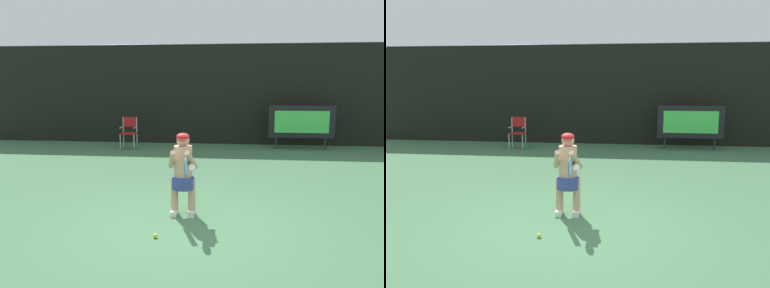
# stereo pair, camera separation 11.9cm
# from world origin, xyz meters

# --- Properties ---
(ground) EXTENTS (18.00, 22.00, 0.03)m
(ground) POSITION_xyz_m (0.00, -0.19, -0.01)
(ground) COLOR #43734B
(backdrop_screen) EXTENTS (18.00, 0.12, 3.66)m
(backdrop_screen) POSITION_xyz_m (0.00, 8.50, 1.81)
(backdrop_screen) COLOR black
(backdrop_screen) RESTS_ON ground
(scoreboard) EXTENTS (2.20, 0.21, 1.50)m
(scoreboard) POSITION_xyz_m (3.07, 7.57, 0.95)
(scoreboard) COLOR black
(scoreboard) RESTS_ON ground
(umpire_chair) EXTENTS (0.52, 0.44, 1.08)m
(umpire_chair) POSITION_xyz_m (-2.82, 7.10, 0.62)
(umpire_chair) COLOR #B7B7BC
(umpire_chair) RESTS_ON ground
(water_bottle) EXTENTS (0.07, 0.07, 0.27)m
(water_bottle) POSITION_xyz_m (-2.46, 6.86, 0.12)
(water_bottle) COLOR #258848
(water_bottle) RESTS_ON ground
(tennis_player) EXTENTS (0.53, 0.60, 1.43)m
(tennis_player) POSITION_xyz_m (-0.05, 0.58, 0.77)
(tennis_player) COLOR white
(tennis_player) RESTS_ON ground
(tennis_racket) EXTENTS (0.03, 0.60, 0.31)m
(tennis_racket) POSITION_xyz_m (0.08, 0.02, 0.97)
(tennis_racket) COLOR black
(tennis_ball_loose) EXTENTS (0.07, 0.07, 0.07)m
(tennis_ball_loose) POSITION_xyz_m (-0.32, -0.47, 0.03)
(tennis_ball_loose) COLOR #CCDB3D
(tennis_ball_loose) RESTS_ON ground
(tennis_ball_spare) EXTENTS (0.07, 0.07, 0.07)m
(tennis_ball_spare) POSITION_xyz_m (-0.41, 1.74, 0.03)
(tennis_ball_spare) COLOR #CCDB3D
(tennis_ball_spare) RESTS_ON ground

